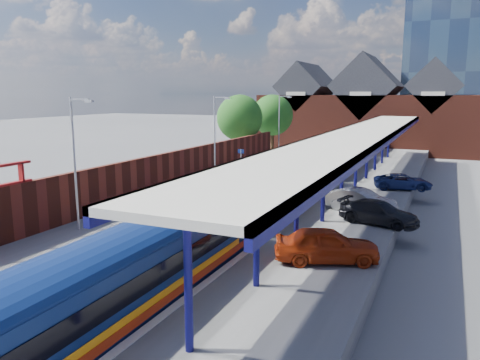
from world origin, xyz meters
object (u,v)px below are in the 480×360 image
(parked_car_red, at_px, (327,245))
(parked_car_dark, at_px, (379,213))
(train, at_px, (317,168))
(platform_sign, at_px, (241,158))
(parked_car_blue, at_px, (403,182))
(lamp_post_b, at_px, (76,156))
(lamp_post_c, at_px, (216,133))
(lamp_post_d, at_px, (280,122))
(parked_car_silver, at_px, (360,200))

(parked_car_red, height_order, parked_car_dark, parked_car_red)
(parked_car_dark, bearing_deg, train, 44.99)
(platform_sign, xyz_separation_m, parked_car_blue, (13.31, 0.46, -1.10))
(lamp_post_b, relative_size, lamp_post_c, 1.00)
(lamp_post_b, distance_m, parked_car_dark, 16.67)
(train, bearing_deg, lamp_post_d, 120.96)
(lamp_post_d, xyz_separation_m, parked_car_blue, (14.67, -13.54, -3.40))
(train, bearing_deg, lamp_post_c, -159.71)
(lamp_post_b, height_order, platform_sign, lamp_post_b)
(parked_car_red, distance_m, parked_car_dark, 7.22)
(train, relative_size, parked_car_dark, 14.82)
(lamp_post_b, height_order, lamp_post_d, same)
(lamp_post_d, bearing_deg, lamp_post_b, -90.00)
(lamp_post_c, bearing_deg, train, 20.29)
(parked_car_red, bearing_deg, parked_car_blue, -26.85)
(lamp_post_d, height_order, parked_car_silver, lamp_post_d)
(parked_car_dark, xyz_separation_m, parked_car_blue, (0.31, 10.69, -0.05))
(platform_sign, relative_size, parked_car_blue, 0.59)
(lamp_post_b, height_order, parked_car_silver, lamp_post_b)
(parked_car_blue, bearing_deg, train, 72.70)
(parked_car_red, bearing_deg, lamp_post_b, 70.84)
(platform_sign, bearing_deg, lamp_post_d, 95.56)
(lamp_post_b, height_order, lamp_post_c, same)
(lamp_post_c, relative_size, lamp_post_d, 1.00)
(parked_car_dark, bearing_deg, lamp_post_c, 74.88)
(lamp_post_b, height_order, parked_car_red, lamp_post_b)
(lamp_post_c, height_order, parked_car_red, lamp_post_c)
(lamp_post_b, distance_m, platform_sign, 18.20)
(lamp_post_b, distance_m, lamp_post_d, 32.00)
(lamp_post_d, xyz_separation_m, parked_car_silver, (12.93, -21.83, -3.29))
(train, xyz_separation_m, parked_car_silver, (5.08, -8.73, -0.42))
(lamp_post_b, distance_m, parked_car_silver, 16.78)
(parked_car_red, bearing_deg, train, -5.80)
(lamp_post_b, distance_m, lamp_post_c, 16.00)
(lamp_post_d, relative_size, parked_car_red, 1.57)
(lamp_post_c, xyz_separation_m, parked_car_blue, (14.67, 2.46, -3.40))
(lamp_post_c, distance_m, platform_sign, 3.34)
(lamp_post_d, bearing_deg, lamp_post_c, -90.00)
(lamp_post_b, distance_m, parked_car_blue, 23.82)
(parked_car_red, bearing_deg, lamp_post_c, 18.61)
(lamp_post_b, relative_size, parked_car_dark, 1.57)
(parked_car_silver, bearing_deg, train, 44.55)
(train, relative_size, parked_car_blue, 15.43)
(lamp_post_c, bearing_deg, platform_sign, 55.74)
(parked_car_silver, height_order, parked_car_blue, parked_car_silver)
(lamp_post_b, bearing_deg, parked_car_red, 2.82)
(lamp_post_d, bearing_deg, parked_car_blue, -42.72)
(lamp_post_c, height_order, parked_car_dark, lamp_post_c)
(platform_sign, relative_size, parked_car_dark, 0.56)
(lamp_post_c, relative_size, parked_car_red, 1.57)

